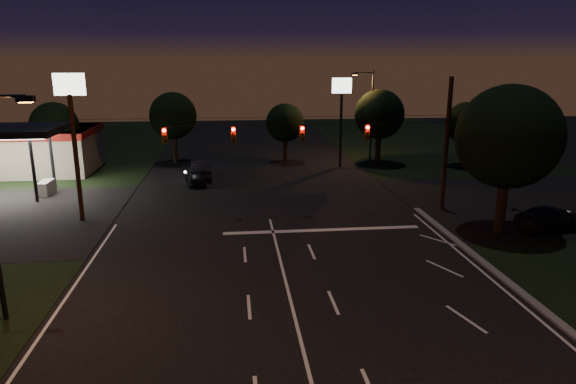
{
  "coord_description": "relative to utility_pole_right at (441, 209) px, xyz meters",
  "views": [
    {
      "loc": [
        -2.34,
        -17.69,
        10.09
      ],
      "look_at": [
        0.68,
        9.43,
        3.0
      ],
      "focal_mm": 32.0,
      "sensor_mm": 36.0,
      "label": 1
    }
  ],
  "objects": [
    {
      "name": "utility_pole_right",
      "position": [
        0.0,
        0.0,
        0.0
      ],
      "size": [
        0.3,
        0.3,
        9.0
      ],
      "primitive_type": "cylinder",
      "color": "black",
      "rests_on": "ground"
    },
    {
      "name": "car_oncoming_a",
      "position": [
        -17.37,
        9.16,
        0.62
      ],
      "size": [
        2.16,
        3.87,
        1.24
      ],
      "primitive_type": "imported",
      "rotation": [
        0.0,
        0.0,
        3.34
      ],
      "color": "black",
      "rests_on": "ground"
    },
    {
      "name": "cross_street_right",
      "position": [
        8.0,
        1.0,
        0.0
      ],
      "size": [
        20.0,
        16.0,
        0.02
      ],
      "primitive_type": "cube",
      "color": "black",
      "rests_on": "ground"
    },
    {
      "name": "ground",
      "position": [
        -12.0,
        -15.0,
        0.0
      ],
      "size": [
        140.0,
        140.0,
        0.0
      ],
      "primitive_type": "plane",
      "color": "black",
      "rests_on": "ground"
    },
    {
      "name": "signal_span",
      "position": [
        -12.0,
        -0.04,
        5.5
      ],
      "size": [
        24.0,
        0.4,
        1.56
      ],
      "color": "black",
      "rests_on": "ground"
    },
    {
      "name": "stop_bar",
      "position": [
        -9.0,
        -3.5,
        0.01
      ],
      "size": [
        12.0,
        0.5,
        0.01
      ],
      "primitive_type": "cube",
      "color": "silver",
      "rests_on": "ground"
    },
    {
      "name": "car_cross",
      "position": [
        4.91,
        -5.0,
        0.74
      ],
      "size": [
        5.45,
        3.38,
        1.48
      ],
      "primitive_type": "imported",
      "rotation": [
        0.0,
        0.0,
        1.85
      ],
      "color": "black",
      "rests_on": "ground"
    },
    {
      "name": "gas_station",
      "position": [
        -33.86,
        15.39,
        2.38
      ],
      "size": [
        14.2,
        16.1,
        5.25
      ],
      "color": "gray",
      "rests_on": "ground"
    },
    {
      "name": "tree_far_b",
      "position": [
        -19.98,
        19.13,
        4.61
      ],
      "size": [
        4.6,
        4.6,
        6.98
      ],
      "color": "black",
      "rests_on": "ground"
    },
    {
      "name": "street_light_right_far",
      "position": [
        -0.76,
        17.0,
        5.24
      ],
      "size": [
        2.2,
        0.35,
        9.0
      ],
      "color": "black",
      "rests_on": "ground"
    },
    {
      "name": "tree_far_d",
      "position": [
        0.02,
        16.13,
        4.83
      ],
      "size": [
        4.8,
        4.8,
        7.3
      ],
      "color": "black",
      "rests_on": "ground"
    },
    {
      "name": "tree_far_a",
      "position": [
        -29.98,
        15.12,
        4.26
      ],
      "size": [
        4.2,
        4.2,
        6.42
      ],
      "color": "black",
      "rests_on": "ground"
    },
    {
      "name": "tree_far_e",
      "position": [
        8.02,
        14.11,
        4.11
      ],
      "size": [
        4.0,
        4.0,
        6.18
      ],
      "color": "black",
      "rests_on": "ground"
    },
    {
      "name": "tree_right_near",
      "position": [
        1.53,
        -4.83,
        5.68
      ],
      "size": [
        6.0,
        6.0,
        8.76
      ],
      "color": "black",
      "rests_on": "ground"
    },
    {
      "name": "car_oncoming_b",
      "position": [
        -17.08,
        11.71,
        0.78
      ],
      "size": [
        2.07,
        4.86,
        1.56
      ],
      "primitive_type": "imported",
      "rotation": [
        0.0,
        0.0,
        3.23
      ],
      "color": "black",
      "rests_on": "ground"
    },
    {
      "name": "utility_pole_left",
      "position": [
        -24.0,
        0.0,
        0.0
      ],
      "size": [
        0.28,
        0.28,
        8.0
      ],
      "primitive_type": "cylinder",
      "color": "black",
      "rests_on": "ground"
    },
    {
      "name": "tree_far_c",
      "position": [
        -8.98,
        18.1,
        3.9
      ],
      "size": [
        3.8,
        3.8,
        5.86
      ],
      "color": "black",
      "rests_on": "ground"
    },
    {
      "name": "pole_sign_left_near",
      "position": [
        -26.0,
        7.0,
        6.98
      ],
      "size": [
        2.2,
        0.3,
        9.1
      ],
      "color": "black",
      "rests_on": "ground"
    },
    {
      "name": "pole_sign_right",
      "position": [
        -4.0,
        15.0,
        6.24
      ],
      "size": [
        1.8,
        0.3,
        8.4
      ],
      "color": "black",
      "rests_on": "ground"
    }
  ]
}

